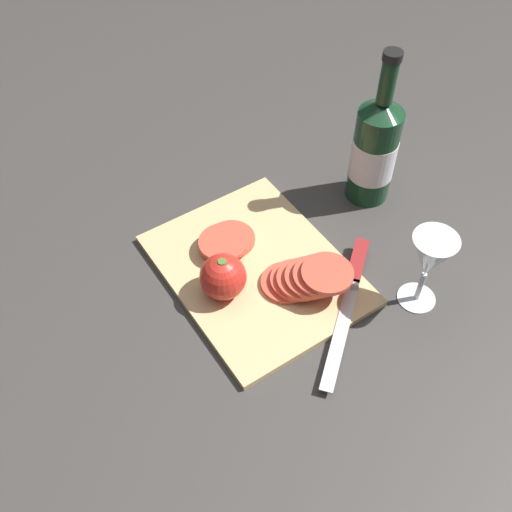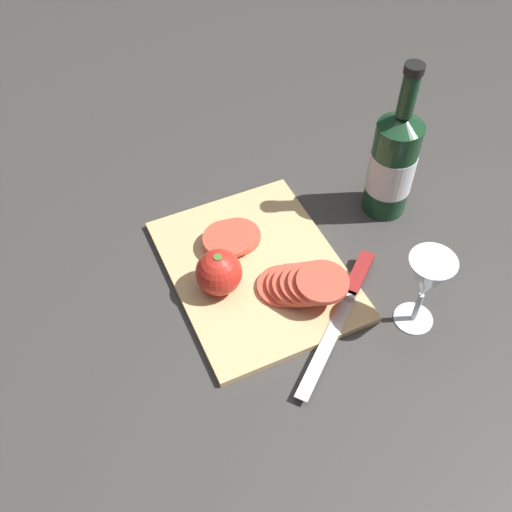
% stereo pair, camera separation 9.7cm
% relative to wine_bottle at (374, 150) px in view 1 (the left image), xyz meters
% --- Properties ---
extents(ground_plane, '(3.00, 3.00, 0.00)m').
position_rel_wine_bottle_xyz_m(ground_plane, '(-0.02, 0.24, -0.10)').
color(ground_plane, '#383533').
extents(cutting_board, '(0.35, 0.27, 0.01)m').
position_rel_wine_bottle_xyz_m(cutting_board, '(-0.04, 0.28, -0.10)').
color(cutting_board, tan).
rests_on(cutting_board, ground_plane).
extents(wine_bottle, '(0.08, 0.08, 0.30)m').
position_rel_wine_bottle_xyz_m(wine_bottle, '(0.00, 0.00, 0.00)').
color(wine_bottle, '#14381E').
rests_on(wine_bottle, ground_plane).
extents(wine_glass, '(0.07, 0.07, 0.15)m').
position_rel_wine_bottle_xyz_m(wine_glass, '(-0.23, 0.09, -0.00)').
color(wine_glass, silver).
rests_on(wine_glass, ground_plane).
extents(whole_tomato, '(0.08, 0.08, 0.08)m').
position_rel_wine_bottle_xyz_m(whole_tomato, '(-0.05, 0.35, -0.05)').
color(whole_tomato, red).
rests_on(whole_tomato, cutting_board).
extents(knife, '(0.20, 0.24, 0.01)m').
position_rel_wine_bottle_xyz_m(knife, '(-0.15, 0.16, -0.09)').
color(knife, silver).
rests_on(knife, cutting_board).
extents(tomato_slice_stack_near, '(0.09, 0.11, 0.02)m').
position_rel_wine_bottle_xyz_m(tomato_slice_stack_near, '(0.03, 0.29, -0.08)').
color(tomato_slice_stack_near, '#DB4C38').
rests_on(tomato_slice_stack_near, cutting_board).
extents(tomato_slice_stack_far, '(0.13, 0.13, 0.05)m').
position_rel_wine_bottle_xyz_m(tomato_slice_stack_far, '(-0.12, 0.23, -0.07)').
color(tomato_slice_stack_far, '#DB4C38').
rests_on(tomato_slice_stack_far, cutting_board).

